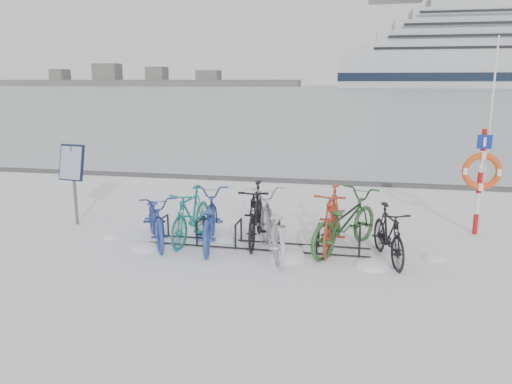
{
  "coord_description": "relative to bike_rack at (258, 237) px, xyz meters",
  "views": [
    {
      "loc": [
        1.7,
        -8.43,
        2.93
      ],
      "look_at": [
        -0.16,
        0.6,
        0.87
      ],
      "focal_mm": 35.0,
      "sensor_mm": 36.0,
      "label": 1
    }
  ],
  "objects": [
    {
      "name": "bike_0",
      "position": [
        -1.9,
        -0.1,
        0.32
      ],
      "size": [
        1.5,
        1.97,
        0.99
      ],
      "primitive_type": "imported",
      "rotation": [
        0.0,
        0.0,
        0.51
      ],
      "color": "navy",
      "rests_on": "ground"
    },
    {
      "name": "ground",
      "position": [
        0.0,
        0.0,
        -0.18
      ],
      "size": [
        900.0,
        900.0,
        0.0
      ],
      "primitive_type": "plane",
      "color": "white",
      "rests_on": "ground"
    },
    {
      "name": "quay_edge",
      "position": [
        0.0,
        5.9,
        -0.13
      ],
      "size": [
        400.0,
        0.25,
        0.1
      ],
      "primitive_type": "cube",
      "color": "#3F3F42",
      "rests_on": "ground"
    },
    {
      "name": "info_board",
      "position": [
        -3.99,
        0.63,
        1.03
      ],
      "size": [
        0.59,
        0.3,
        1.68
      ],
      "rotation": [
        0.0,
        0.0,
        -0.15
      ],
      "color": "#595B5E",
      "rests_on": "ground"
    },
    {
      "name": "bike_3",
      "position": [
        -0.09,
        0.28,
        0.39
      ],
      "size": [
        0.69,
        1.93,
        1.14
      ],
      "primitive_type": "imported",
      "rotation": [
        0.0,
        0.0,
        0.08
      ],
      "color": "black",
      "rests_on": "ground"
    },
    {
      "name": "bike_1",
      "position": [
        -1.29,
        0.1,
        0.34
      ],
      "size": [
        0.64,
        1.78,
        1.05
      ],
      "primitive_type": "imported",
      "rotation": [
        0.0,
        0.0,
        -0.08
      ],
      "color": "#157473",
      "rests_on": "ground"
    },
    {
      "name": "bike_7",
      "position": [
        2.26,
        -0.23,
        0.3
      ],
      "size": [
        0.84,
        1.66,
        0.96
      ],
      "primitive_type": "imported",
      "rotation": [
        0.0,
        0.0,
        0.25
      ],
      "color": "black",
      "rests_on": "ground"
    },
    {
      "name": "snow_drifts",
      "position": [
        0.41,
        -0.24,
        -0.18
      ],
      "size": [
        6.33,
        1.77,
        0.24
      ],
      "color": "white",
      "rests_on": "ground"
    },
    {
      "name": "bike_4",
      "position": [
        0.29,
        -0.29,
        0.37
      ],
      "size": [
        1.4,
        2.22,
        1.1
      ],
      "primitive_type": "imported",
      "rotation": [
        0.0,
        0.0,
        3.49
      ],
      "color": "#B3B4BC",
      "rests_on": "ground"
    },
    {
      "name": "bike_2",
      "position": [
        -0.89,
        -0.06,
        0.33
      ],
      "size": [
        1.08,
        2.05,
        1.02
      ],
      "primitive_type": "imported",
      "rotation": [
        0.0,
        0.0,
        3.36
      ],
      "color": "#254090",
      "rests_on": "ground"
    },
    {
      "name": "bike_5",
      "position": [
        1.3,
        0.25,
        0.39
      ],
      "size": [
        0.67,
        1.93,
        1.14
      ],
      "primitive_type": "imported",
      "rotation": [
        0.0,
        0.0,
        -0.07
      ],
      "color": "#A5361C",
      "rests_on": "ground"
    },
    {
      "name": "bike_6",
      "position": [
        1.53,
        0.18,
        0.36
      ],
      "size": [
        1.63,
        2.16,
        1.09
      ],
      "primitive_type": "imported",
      "rotation": [
        0.0,
        0.0,
        2.64
      ],
      "color": "#29562A",
      "rests_on": "ground"
    },
    {
      "name": "lifebuoy_station",
      "position": [
        4.02,
        1.54,
        1.08
      ],
      "size": [
        0.72,
        0.22,
        3.74
      ],
      "color": "#B00E11",
      "rests_on": "ground"
    },
    {
      "name": "shoreline",
      "position": [
        -122.02,
        260.0,
        2.61
      ],
      "size": [
        180.0,
        12.0,
        9.5
      ],
      "color": "#4F4F4F",
      "rests_on": "ground"
    },
    {
      "name": "ice_sheet",
      "position": [
        0.0,
        155.0,
        -0.17
      ],
      "size": [
        400.0,
        298.0,
        0.02
      ],
      "primitive_type": "cube",
      "color": "#A2AEB6",
      "rests_on": "ground"
    },
    {
      "name": "bike_rack",
      "position": [
        0.0,
        0.0,
        0.0
      ],
      "size": [
        4.0,
        0.48,
        0.46
      ],
      "color": "black",
      "rests_on": "ground"
    }
  ]
}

